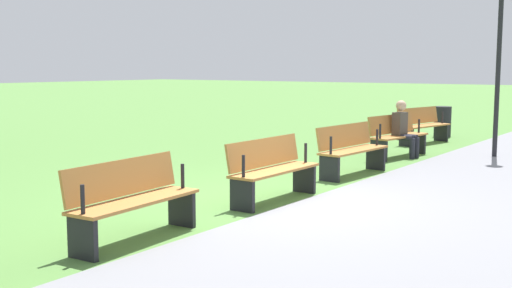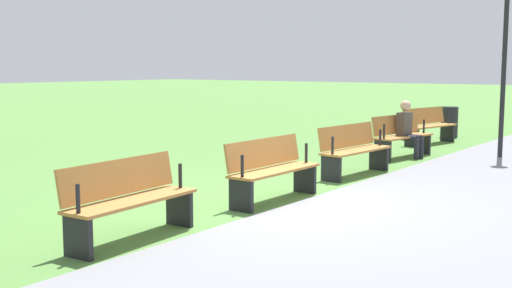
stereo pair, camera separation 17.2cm
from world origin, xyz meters
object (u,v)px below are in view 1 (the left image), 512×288
bench_0 (422,125)px  bench_2 (351,149)px  bench_4 (132,199)px  person_seated (404,127)px  bench_1 (397,135)px  bench_3 (272,168)px  trash_bin (443,122)px  lamp_post (500,36)px

bench_0 → bench_2: same height
bench_4 → person_seated: 7.84m
bench_1 → person_seated: size_ratio=1.45×
bench_2 → bench_3: same height
trash_bin → bench_3: bearing=5.2°
bench_2 → person_seated: person_seated is taller
person_seated → bench_4: bearing=8.3°
bench_1 → lamp_post: (-1.28, 1.68, 2.08)m
lamp_post → trash_bin: 4.36m
bench_0 → trash_bin: 1.79m
person_seated → lamp_post: 2.75m
bench_3 → lamp_post: bearing=168.3°
lamp_post → trash_bin: (-3.09, -2.22, -2.13)m
bench_1 → bench_4: (7.82, 0.25, 0.00)m
bench_0 → lamp_post: 3.23m
bench_4 → lamp_post: (-9.10, 1.43, 2.08)m
bench_1 → lamp_post: size_ratio=0.48×
bench_1 → trash_bin: bench_1 is taller
bench_3 → trash_bin: bench_3 is taller
bench_0 → trash_bin: size_ratio=2.13×
bench_0 → bench_4: 10.42m
lamp_post → trash_bin: size_ratio=4.37×
bench_2 → bench_4: (5.22, 0.00, 0.00)m
lamp_post → bench_3: bearing=-11.7°
bench_3 → lamp_post: lamp_post is taller
bench_3 → bench_4: size_ratio=0.98×
bench_2 → lamp_post: (-3.88, 1.43, 2.08)m
bench_2 → lamp_post: size_ratio=0.48×
bench_3 → trash_bin: size_ratio=2.05×
bench_0 → bench_4: (10.40, 0.68, 0.00)m
trash_bin → bench_1: bearing=7.0°
bench_2 → bench_3: (2.61, 0.09, 0.00)m
bench_0 → person_seated: bearing=23.8°
bench_2 → bench_4: size_ratio=1.00×
person_seated → lamp_post: bearing=136.8°
bench_4 → person_seated: (-7.84, -0.11, 0.17)m
bench_1 → person_seated: bearing=105.6°
person_seated → bench_0: bearing=-159.9°
bench_3 → bench_4: 2.61m
lamp_post → bench_4: bearing=-8.9°
bench_4 → lamp_post: lamp_post is taller
trash_bin → person_seated: bearing=8.9°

